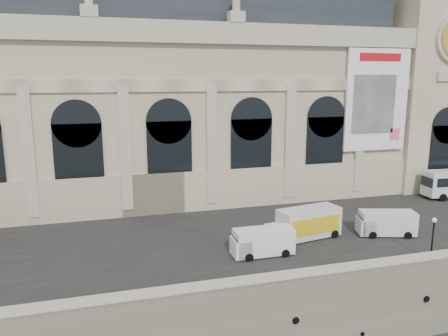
# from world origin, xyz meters

# --- Properties ---
(quay) EXTENTS (160.00, 70.00, 6.00)m
(quay) POSITION_xyz_m (0.00, 35.00, 3.00)
(quay) COLOR gray
(quay) RESTS_ON ground
(street) EXTENTS (160.00, 24.00, 0.06)m
(street) POSITION_xyz_m (0.00, 14.00, 6.03)
(street) COLOR #2D2D2D
(street) RESTS_ON quay
(parapet) EXTENTS (160.00, 1.40, 1.21)m
(parapet) POSITION_xyz_m (0.00, 0.60, 6.62)
(parapet) COLOR gray
(parapet) RESTS_ON quay
(museum) EXTENTS (69.00, 18.70, 29.10)m
(museum) POSITION_xyz_m (-5.98, 30.86, 19.72)
(museum) COLOR beige
(museum) RESTS_ON quay
(clock_pavilion) EXTENTS (13.00, 14.72, 36.70)m
(clock_pavilion) POSITION_xyz_m (34.00, 27.93, 23.42)
(clock_pavilion) COLOR beige
(clock_pavilion) RESTS_ON quay
(van_b) EXTENTS (5.62, 2.36, 2.50)m
(van_b) POSITION_xyz_m (1.71, 7.18, 7.28)
(van_b) COLOR white
(van_b) RESTS_ON quay
(van_c) EXTENTS (6.05, 3.66, 2.53)m
(van_c) POSITION_xyz_m (15.72, 8.58, 7.29)
(van_c) COLOR silver
(van_c) RESTS_ON quay
(box_truck) EXTENTS (7.98, 3.78, 3.09)m
(box_truck) POSITION_xyz_m (7.55, 9.93, 7.56)
(box_truck) COLOR silver
(box_truck) RESTS_ON quay
(lamp_right) EXTENTS (0.41, 0.41, 3.98)m
(lamp_right) POSITION_xyz_m (15.74, 1.85, 7.98)
(lamp_right) COLOR black
(lamp_right) RESTS_ON quay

